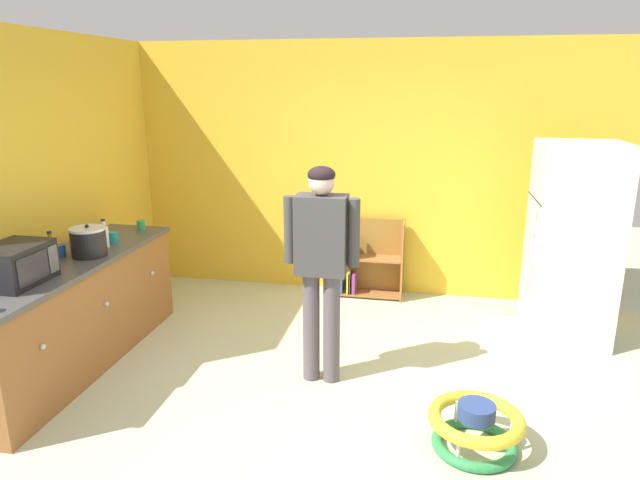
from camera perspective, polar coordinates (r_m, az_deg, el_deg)
ground_plane at (r=4.40m, az=1.70°, el=-15.39°), size 12.00×12.00×0.00m
back_wall at (r=6.16m, az=5.38°, el=6.94°), size 5.20×0.06×2.70m
left_side_wall at (r=5.64m, az=-24.15°, el=4.86°), size 0.06×2.99×2.70m
kitchen_counter at (r=5.07m, az=-23.61°, el=-6.78°), size 0.65×2.37×0.90m
refrigerator at (r=5.49m, az=24.01°, el=-0.33°), size 0.73×0.68×1.78m
bookshelf at (r=6.21m, az=4.15°, el=-2.32°), size 0.80×0.28×0.85m
standing_person at (r=4.23m, az=0.15°, el=-1.66°), size 0.57×0.22×1.69m
baby_walker at (r=3.91m, az=15.35°, el=-17.69°), size 0.60×0.60×0.32m
microwave at (r=4.50m, az=-28.36°, el=-2.17°), size 0.37×0.48×0.28m
crock_pot at (r=4.96m, az=-22.25°, el=-0.17°), size 0.28×0.28×0.26m
banana_bunch at (r=5.56m, az=-20.90°, el=0.60°), size 0.15×0.16×0.04m
clear_bottle at (r=5.19m, az=-20.85°, el=0.39°), size 0.07×0.07×0.25m
amber_bottle at (r=4.93m, az=-25.40°, el=-0.86°), size 0.07×0.07×0.25m
green_cup at (r=5.69m, az=-17.55°, el=1.43°), size 0.08×0.08×0.09m
teal_cup at (r=5.32m, az=-20.06°, el=0.24°), size 0.08×0.08×0.09m
blue_cup at (r=5.06m, az=-24.64°, el=-0.98°), size 0.08×0.08×0.09m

